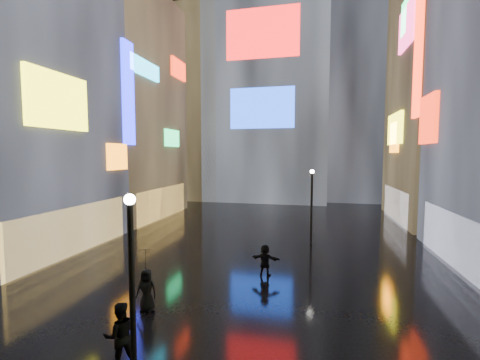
% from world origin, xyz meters
% --- Properties ---
extents(ground, '(140.00, 140.00, 0.00)m').
position_xyz_m(ground, '(0.00, 20.00, 0.00)').
color(ground, black).
rests_on(ground, ground).
extents(building_left_mid, '(10.28, 12.70, 24.00)m').
position_xyz_m(building_left_mid, '(-15.98, 14.01, 11.97)').
color(building_left_mid, black).
rests_on(building_left_mid, ground).
extents(building_left_far, '(10.28, 12.00, 22.00)m').
position_xyz_m(building_left_far, '(-15.98, 26.00, 10.98)').
color(building_left_far, black).
rests_on(building_left_far, ground).
extents(building_right_far, '(10.28, 12.00, 28.00)m').
position_xyz_m(building_right_far, '(15.98, 30.00, 13.98)').
color(building_right_far, black).
rests_on(building_right_far, ground).
extents(tower_main, '(16.00, 14.20, 42.00)m').
position_xyz_m(tower_main, '(-3.00, 43.97, 21.01)').
color(tower_main, black).
rests_on(tower_main, ground).
extents(tower_flank_right, '(12.00, 12.00, 34.00)m').
position_xyz_m(tower_flank_right, '(9.00, 46.00, 17.00)').
color(tower_flank_right, black).
rests_on(tower_flank_right, ground).
extents(tower_flank_left, '(10.00, 10.00, 26.00)m').
position_xyz_m(tower_flank_left, '(-14.00, 42.00, 13.00)').
color(tower_flank_left, black).
rests_on(tower_flank_left, ground).
extents(lamp_near, '(0.30, 0.30, 5.20)m').
position_xyz_m(lamp_near, '(-1.17, 4.47, 2.94)').
color(lamp_near, black).
rests_on(lamp_near, ground).
extents(lamp_far, '(0.30, 0.30, 5.20)m').
position_xyz_m(lamp_far, '(3.31, 19.73, 2.94)').
color(lamp_far, black).
rests_on(lamp_far, ground).
extents(pedestrian_1, '(1.19, 1.15, 1.93)m').
position_xyz_m(pedestrian_1, '(-1.98, 5.06, 0.96)').
color(pedestrian_1, black).
rests_on(pedestrian_1, ground).
extents(pedestrian_4, '(0.87, 0.61, 1.68)m').
position_xyz_m(pedestrian_4, '(-2.97, 8.33, 0.84)').
color(pedestrian_4, black).
rests_on(pedestrian_4, ground).
extents(pedestrian_5, '(1.55, 0.66, 1.62)m').
position_xyz_m(pedestrian_5, '(1.07, 13.06, 0.81)').
color(pedestrian_5, black).
rests_on(pedestrian_5, ground).
extents(umbrella_2, '(1.27, 1.27, 0.84)m').
position_xyz_m(umbrella_2, '(-2.97, 8.33, 2.09)').
color(umbrella_2, black).
rests_on(umbrella_2, pedestrian_4).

